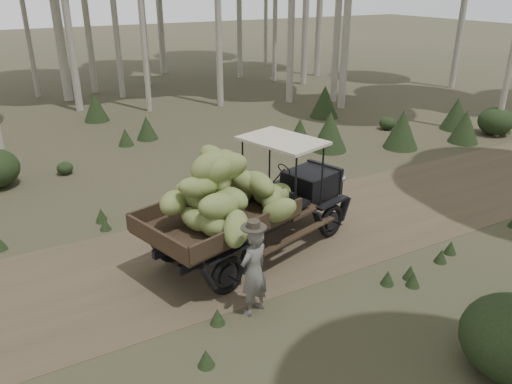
# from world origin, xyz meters

# --- Properties ---
(ground) EXTENTS (120.00, 120.00, 0.00)m
(ground) POSITION_xyz_m (0.00, 0.00, 0.00)
(ground) COLOR #473D2B
(ground) RESTS_ON ground
(dirt_track) EXTENTS (70.00, 4.00, 0.01)m
(dirt_track) POSITION_xyz_m (0.00, 0.00, 0.00)
(dirt_track) COLOR brown
(dirt_track) RESTS_ON ground
(banana_truck) EXTENTS (5.27, 3.26, 2.61)m
(banana_truck) POSITION_xyz_m (-0.78, -0.42, 1.50)
(banana_truck) COLOR black
(banana_truck) RESTS_ON ground
(farmer) EXTENTS (0.69, 0.56, 1.79)m
(farmer) POSITION_xyz_m (-1.45, -2.16, 0.85)
(farmer) COLOR #5F5C57
(farmer) RESTS_ON ground
(undergrowth) EXTENTS (21.95, 24.49, 1.36)m
(undergrowth) POSITION_xyz_m (3.73, 0.99, 0.54)
(undergrowth) COLOR #233319
(undergrowth) RESTS_ON ground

